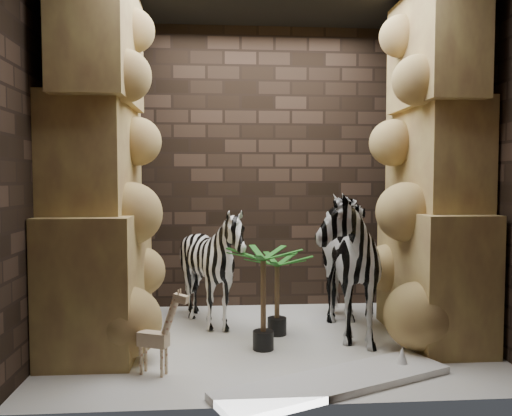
{
  "coord_description": "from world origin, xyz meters",
  "views": [
    {
      "loc": [
        -0.43,
        -4.26,
        1.37
      ],
      "look_at": [
        -0.1,
        0.15,
        1.13
      ],
      "focal_mm": 35.93,
      "sensor_mm": 36.0,
      "label": 1
    }
  ],
  "objects": [
    {
      "name": "surfboard",
      "position": [
        0.35,
        -0.98,
        0.03
      ],
      "size": [
        1.72,
        1.07,
        0.05
      ],
      "primitive_type": "cube",
      "rotation": [
        0.0,
        0.0,
        0.42
      ],
      "color": "white",
      "rests_on": "floor"
    },
    {
      "name": "wall_right",
      "position": [
        1.75,
        0.0,
        1.5
      ],
      "size": [
        0.0,
        3.0,
        3.0
      ],
      "primitive_type": "plane",
      "rotation": [
        1.57,
        0.0,
        -1.57
      ],
      "color": "#33241B",
      "rests_on": "ground"
    },
    {
      "name": "giraffe_toy",
      "position": [
        -0.88,
        -0.67,
        0.32
      ],
      "size": [
        0.34,
        0.23,
        0.64
      ],
      "primitive_type": null,
      "rotation": [
        0.0,
        0.0,
        -0.4
      ],
      "color": "beige",
      "rests_on": "floor"
    },
    {
      "name": "palm_back",
      "position": [
        -0.07,
        -0.21,
        0.42
      ],
      "size": [
        0.36,
        0.36,
        0.84
      ],
      "primitive_type": null,
      "color": "#1B5015",
      "rests_on": "floor"
    },
    {
      "name": "palm_front",
      "position": [
        0.09,
        0.18,
        0.36
      ],
      "size": [
        0.36,
        0.36,
        0.72
      ],
      "primitive_type": null,
      "color": "#1B5015",
      "rests_on": "floor"
    },
    {
      "name": "rock_pillar_left",
      "position": [
        -1.4,
        0.0,
        1.5
      ],
      "size": [
        0.68,
        1.3,
        3.0
      ],
      "primitive_type": null,
      "color": "tan",
      "rests_on": "floor"
    },
    {
      "name": "wall_back",
      "position": [
        0.0,
        1.25,
        1.5
      ],
      "size": [
        3.5,
        0.0,
        3.5
      ],
      "primitive_type": "plane",
      "rotation": [
        1.57,
        0.0,
        0.0
      ],
      "color": "#33241B",
      "rests_on": "ground"
    },
    {
      "name": "wall_front",
      "position": [
        0.0,
        -1.25,
        1.5
      ],
      "size": [
        3.5,
        0.0,
        3.5
      ],
      "primitive_type": "plane",
      "rotation": [
        -1.57,
        0.0,
        0.0
      ],
      "color": "#33241B",
      "rests_on": "ground"
    },
    {
      "name": "zebra_left",
      "position": [
        -0.48,
        0.44,
        0.51
      ],
      "size": [
        1.21,
        1.35,
        1.02
      ],
      "primitive_type": "imported",
      "rotation": [
        0.0,
        0.0,
        -0.32
      ],
      "color": "white",
      "rests_on": "floor"
    },
    {
      "name": "floor",
      "position": [
        0.0,
        0.0,
        0.0
      ],
      "size": [
        3.5,
        3.5,
        0.0
      ],
      "primitive_type": "plane",
      "color": "silver",
      "rests_on": "ground"
    },
    {
      "name": "rock_pillar_right",
      "position": [
        1.42,
        0.0,
        1.5
      ],
      "size": [
        0.58,
        1.25,
        3.0
      ],
      "primitive_type": null,
      "color": "tan",
      "rests_on": "floor"
    },
    {
      "name": "zebra_right",
      "position": [
        0.61,
        0.17,
        0.75
      ],
      "size": [
        0.72,
        1.29,
        1.51
      ],
      "primitive_type": "imported",
      "rotation": [
        0.0,
        0.0,
        0.03
      ],
      "color": "white",
      "rests_on": "floor"
    },
    {
      "name": "wall_left",
      "position": [
        -1.75,
        0.0,
        1.5
      ],
      "size": [
        0.0,
        3.0,
        3.0
      ],
      "primitive_type": "plane",
      "rotation": [
        1.57,
        0.0,
        1.57
      ],
      "color": "#33241B",
      "rests_on": "ground"
    }
  ]
}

